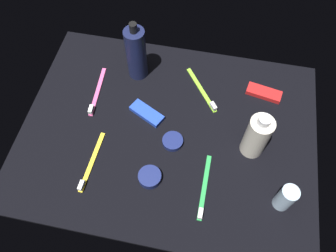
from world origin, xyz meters
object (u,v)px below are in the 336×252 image
object	(u,v)px
toothbrush_green	(204,190)
snack_bar_blue	(147,113)
bodywash_bottle	(257,136)
lotion_bottle	(136,53)
cream_tin_right	(173,141)
toothbrush_lime	(203,92)
cream_tin_left	(150,177)
deodorant_stick	(286,198)
snack_bar_red	(264,93)
toothbrush_pink	(97,93)
toothbrush_yellow	(91,165)

from	to	relation	value
toothbrush_green	snack_bar_blue	distance (cm)	28.21
bodywash_bottle	snack_bar_blue	size ratio (longest dim) A/B	1.56
lotion_bottle	cream_tin_right	world-z (taller)	lotion_bottle
toothbrush_lime	cream_tin_left	size ratio (longest dim) A/B	2.49
lotion_bottle	bodywash_bottle	bearing A→B (deg)	151.87
deodorant_stick	snack_bar_red	xyz separation A→B (cm)	(6.19, -33.53, -3.70)
cream_tin_right	cream_tin_left	bearing A→B (deg)	71.70
deodorant_stick	toothbrush_pink	distance (cm)	61.05
lotion_bottle	toothbrush_yellow	distance (cm)	35.05
cream_tin_left	cream_tin_right	size ratio (longest dim) A/B	1.05
toothbrush_lime	toothbrush_green	size ratio (longest dim) A/B	0.85
snack_bar_red	cream_tin_left	distance (cm)	43.75
lotion_bottle	cream_tin_right	xyz separation A→B (cm)	(-15.44, 22.42, -8.26)
toothbrush_green	snack_bar_red	distance (cm)	36.78
toothbrush_green	snack_bar_blue	bearing A→B (deg)	-45.13
lotion_bottle	snack_bar_red	distance (cm)	40.49
toothbrush_yellow	cream_tin_left	distance (cm)	16.59
toothbrush_lime	cream_tin_left	bearing A→B (deg)	72.19
bodywash_bottle	snack_bar_red	bearing A→B (deg)	-97.04
lotion_bottle	toothbrush_green	world-z (taller)	lotion_bottle
cream_tin_left	deodorant_stick	bearing A→B (deg)	-179.92
toothbrush_pink	cream_tin_left	size ratio (longest dim) A/B	2.93
toothbrush_pink	snack_bar_blue	bearing A→B (deg)	166.61
bodywash_bottle	toothbrush_lime	size ratio (longest dim) A/B	1.06
toothbrush_green	cream_tin_left	world-z (taller)	same
snack_bar_red	deodorant_stick	bearing A→B (deg)	111.24
deodorant_stick	cream_tin_left	distance (cm)	34.41
lotion_bottle	toothbrush_lime	world-z (taller)	lotion_bottle
toothbrush_pink	cream_tin_right	distance (cm)	28.42
toothbrush_yellow	cream_tin_right	world-z (taller)	toothbrush_yellow
deodorant_stick	toothbrush_green	xyz separation A→B (cm)	(19.71, 0.68, -3.84)
cream_tin_right	snack_bar_red	bearing A→B (deg)	-137.88
bodywash_bottle	toothbrush_lime	xyz separation A→B (cm)	(15.89, -16.19, -6.71)
lotion_bottle	snack_bar_red	size ratio (longest dim) A/B	1.97
toothbrush_yellow	snack_bar_blue	distance (cm)	21.96
deodorant_stick	snack_bar_blue	bearing A→B (deg)	-25.99
deodorant_stick	toothbrush_green	distance (cm)	20.09
lotion_bottle	toothbrush_yellow	world-z (taller)	lotion_bottle
toothbrush_green	cream_tin_left	size ratio (longest dim) A/B	2.93
snack_bar_blue	cream_tin_left	xyz separation A→B (cm)	(-5.37, 19.36, 0.31)
toothbrush_lime	toothbrush_green	xyz separation A→B (cm)	(-4.77, 31.04, 0.00)
toothbrush_lime	toothbrush_pink	bearing A→B (deg)	12.54
toothbrush_yellow	snack_bar_red	world-z (taller)	toothbrush_yellow
snack_bar_blue	cream_tin_right	distance (cm)	11.99
deodorant_stick	cream_tin_right	bearing A→B (deg)	-21.00
snack_bar_blue	cream_tin_right	world-z (taller)	same
deodorant_stick	toothbrush_lime	bearing A→B (deg)	-51.13
snack_bar_blue	cream_tin_right	xyz separation A→B (cm)	(-9.24, 7.65, 0.03)
bodywash_bottle	toothbrush_lime	bearing A→B (deg)	-45.53
bodywash_bottle	toothbrush_green	distance (cm)	19.74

